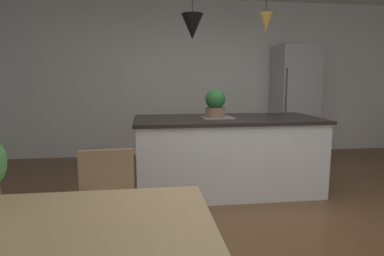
% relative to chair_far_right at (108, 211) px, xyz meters
% --- Properties ---
extents(ground_plane, '(10.00, 8.40, 0.04)m').
position_rel_chair_far_right_xyz_m(ground_plane, '(1.14, 0.43, -0.49)').
color(ground_plane, brown).
extents(wall_back_kitchen, '(10.00, 0.12, 2.70)m').
position_rel_chair_far_right_xyz_m(wall_back_kitchen, '(1.14, 3.69, 0.88)').
color(wall_back_kitchen, white).
rests_on(wall_back_kitchen, ground_plane).
extents(chair_far_right, '(0.44, 0.44, 0.87)m').
position_rel_chair_far_right_xyz_m(chair_far_right, '(0.00, 0.00, 0.00)').
color(chair_far_right, '#A87F56').
rests_on(chair_far_right, ground_plane).
extents(kitchen_island, '(2.19, 0.96, 0.91)m').
position_rel_chair_far_right_xyz_m(kitchen_island, '(1.22, 1.59, -0.01)').
color(kitchen_island, silver).
rests_on(kitchen_island, ground_plane).
extents(refrigerator, '(0.68, 0.67, 1.92)m').
position_rel_chair_far_right_xyz_m(refrigerator, '(2.83, 3.29, 0.48)').
color(refrigerator, '#B2B5B7').
rests_on(refrigerator, ground_plane).
extents(pendant_over_island_main, '(0.25, 0.25, 0.90)m').
position_rel_chair_far_right_xyz_m(pendant_over_island_main, '(0.80, 1.59, 1.46)').
color(pendant_over_island_main, black).
extents(pendant_over_island_aux, '(0.16, 0.16, 0.82)m').
position_rel_chair_far_right_xyz_m(pendant_over_island_aux, '(1.65, 1.59, 1.52)').
color(pendant_over_island_aux, black).
extents(potted_plant_on_island, '(0.23, 0.23, 0.34)m').
position_rel_chair_far_right_xyz_m(potted_plant_on_island, '(1.07, 1.59, 0.60)').
color(potted_plant_on_island, '#8C664C').
rests_on(potted_plant_on_island, kitchen_island).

